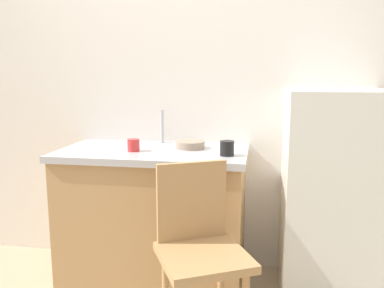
{
  "coord_description": "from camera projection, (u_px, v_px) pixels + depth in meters",
  "views": [
    {
      "loc": [
        0.56,
        -1.71,
        1.33
      ],
      "look_at": [
        0.16,
        0.6,
        0.91
      ],
      "focal_mm": 37.77,
      "sensor_mm": 36.0,
      "label": 1
    }
  ],
  "objects": [
    {
      "name": "countertop",
      "position": [
        153.0,
        153.0,
        2.49
      ],
      "size": [
        1.15,
        0.64,
        0.04
      ],
      "primitive_type": "cube",
      "color": "#B7B7BC",
      "rests_on": "cabinet_base"
    },
    {
      "name": "refrigerator",
      "position": [
        332.0,
        197.0,
        2.34
      ],
      "size": [
        0.55,
        0.62,
        1.24
      ],
      "primitive_type": "cube",
      "color": "silver",
      "rests_on": "ground_plane"
    },
    {
      "name": "back_wall",
      "position": [
        179.0,
        74.0,
        2.73
      ],
      "size": [
        4.8,
        0.1,
        2.64
      ],
      "primitive_type": "cube",
      "color": "white",
      "rests_on": "ground_plane"
    },
    {
      "name": "terracotta_bowl",
      "position": [
        190.0,
        145.0,
        2.52
      ],
      "size": [
        0.18,
        0.18,
        0.05
      ],
      "primitive_type": "cylinder",
      "color": "gray",
      "rests_on": "countertop"
    },
    {
      "name": "chair",
      "position": [
        200.0,
        246.0,
        1.95
      ],
      "size": [
        0.54,
        0.54,
        0.89
      ],
      "rotation": [
        0.0,
        0.0,
        0.48
      ],
      "color": "tan",
      "rests_on": "ground_plane"
    },
    {
      "name": "faucet",
      "position": [
        162.0,
        126.0,
        2.71
      ],
      "size": [
        0.02,
        0.02,
        0.22
      ],
      "primitive_type": "cylinder",
      "color": "#B7B7BC",
      "rests_on": "countertop"
    },
    {
      "name": "cabinet_base",
      "position": [
        155.0,
        219.0,
        2.56
      ],
      "size": [
        1.11,
        0.6,
        0.82
      ],
      "primitive_type": "cube",
      "color": "tan",
      "rests_on": "ground_plane"
    },
    {
      "name": "cup_red",
      "position": [
        133.0,
        145.0,
        2.42
      ],
      "size": [
        0.07,
        0.07,
        0.07
      ],
      "primitive_type": "cylinder",
      "color": "red",
      "rests_on": "countertop"
    },
    {
      "name": "cup_black",
      "position": [
        227.0,
        148.0,
        2.29
      ],
      "size": [
        0.08,
        0.08,
        0.09
      ],
      "primitive_type": "cylinder",
      "color": "black",
      "rests_on": "countertop"
    }
  ]
}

